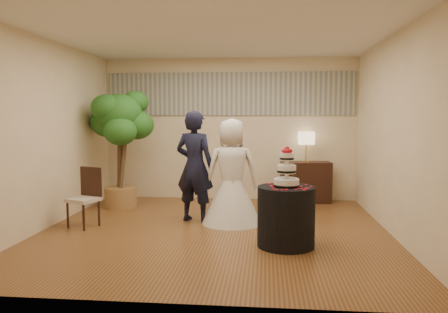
# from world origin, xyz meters

# --- Properties ---
(floor) EXTENTS (5.00, 5.00, 0.00)m
(floor) POSITION_xyz_m (0.00, 0.00, 0.00)
(floor) COLOR brown
(floor) RESTS_ON ground
(ceiling) EXTENTS (5.00, 5.00, 0.00)m
(ceiling) POSITION_xyz_m (0.00, 0.00, 2.80)
(ceiling) COLOR white
(ceiling) RESTS_ON wall_back
(wall_back) EXTENTS (5.00, 0.06, 2.80)m
(wall_back) POSITION_xyz_m (0.00, 2.50, 1.40)
(wall_back) COLOR beige
(wall_back) RESTS_ON ground
(wall_front) EXTENTS (5.00, 0.06, 2.80)m
(wall_front) POSITION_xyz_m (0.00, -2.50, 1.40)
(wall_front) COLOR beige
(wall_front) RESTS_ON ground
(wall_left) EXTENTS (0.06, 5.00, 2.80)m
(wall_left) POSITION_xyz_m (-2.50, 0.00, 1.40)
(wall_left) COLOR beige
(wall_left) RESTS_ON ground
(wall_right) EXTENTS (0.06, 5.00, 2.80)m
(wall_right) POSITION_xyz_m (2.50, 0.00, 1.40)
(wall_right) COLOR beige
(wall_right) RESTS_ON ground
(mural_border) EXTENTS (4.90, 0.02, 0.85)m
(mural_border) POSITION_xyz_m (0.00, 2.48, 2.10)
(mural_border) COLOR #989A8D
(mural_border) RESTS_ON wall_back
(groom) EXTENTS (0.73, 0.59, 1.75)m
(groom) POSITION_xyz_m (-0.38, 0.55, 0.88)
(groom) COLOR black
(groom) RESTS_ON floor
(bride) EXTENTS (1.07, 1.07, 1.63)m
(bride) POSITION_xyz_m (0.21, 0.48, 0.82)
(bride) COLOR white
(bride) RESTS_ON floor
(cake_table) EXTENTS (0.88, 0.88, 0.77)m
(cake_table) POSITION_xyz_m (1.00, -0.66, 0.39)
(cake_table) COLOR black
(cake_table) RESTS_ON floor
(wedding_cake) EXTENTS (0.33, 0.33, 0.51)m
(wedding_cake) POSITION_xyz_m (1.00, -0.66, 1.03)
(wedding_cake) COLOR white
(wedding_cake) RESTS_ON cake_table
(console) EXTENTS (0.98, 0.51, 0.78)m
(console) POSITION_xyz_m (1.50, 2.27, 0.39)
(console) COLOR black
(console) RESTS_ON floor
(table_lamp) EXTENTS (0.29, 0.29, 0.58)m
(table_lamp) POSITION_xyz_m (1.50, 2.27, 1.07)
(table_lamp) COLOR beige
(table_lamp) RESTS_ON console
(ficus_tree) EXTENTS (1.30, 1.30, 2.18)m
(ficus_tree) POSITION_xyz_m (-1.90, 1.46, 1.09)
(ficus_tree) COLOR #26621F
(ficus_tree) RESTS_ON floor
(side_chair) EXTENTS (0.53, 0.55, 0.89)m
(side_chair) POSITION_xyz_m (-1.98, 0.01, 0.45)
(side_chair) COLOR black
(side_chair) RESTS_ON floor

